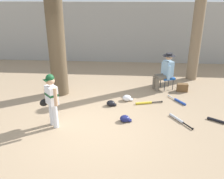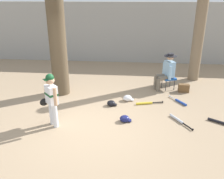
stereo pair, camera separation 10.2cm
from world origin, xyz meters
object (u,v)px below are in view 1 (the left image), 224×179
(young_ballplayer, at_px, (51,97))
(bat_aluminum_silver, at_px, (178,119))
(batting_helmet_white, at_px, (127,98))
(tree_behind_spectator, at_px, (197,31))
(bat_blue_youth, at_px, (179,101))
(seated_spectator, at_px, (165,70))
(tree_near_player, at_px, (54,20))
(bat_yellow_trainer, at_px, (146,103))
(batting_helmet_navy, at_px, (125,119))
(handbag_beside_stool, at_px, (182,88))
(bat_black_composite, at_px, (219,121))
(folding_stool, at_px, (167,78))
(batting_helmet_black, at_px, (111,103))

(young_ballplayer, xyz_separation_m, bat_aluminum_silver, (3.03, 0.47, -0.71))
(young_ballplayer, relative_size, batting_helmet_white, 4.14)
(tree_behind_spectator, xyz_separation_m, bat_blue_youth, (-0.84, -2.16, -1.71))
(seated_spectator, bearing_deg, bat_blue_youth, -73.72)
(tree_near_player, xyz_separation_m, bat_yellow_trainer, (2.67, -0.60, -2.24))
(bat_yellow_trainer, distance_m, batting_helmet_navy, 1.20)
(handbag_beside_stool, relative_size, bat_black_composite, 0.54)
(handbag_beside_stool, xyz_separation_m, batting_helmet_white, (-1.78, -0.86, -0.05))
(bat_yellow_trainer, relative_size, batting_helmet_navy, 2.71)
(young_ballplayer, distance_m, seated_spectator, 3.96)
(tree_behind_spectator, bearing_deg, bat_aluminum_silver, -107.92)
(batting_helmet_white, bearing_deg, bat_yellow_trainer, -19.83)
(folding_stool, distance_m, batting_helmet_navy, 2.71)
(handbag_beside_stool, bearing_deg, tree_behind_spectator, 65.88)
(handbag_beside_stool, relative_size, batting_helmet_navy, 1.16)
(bat_yellow_trainer, bearing_deg, tree_near_player, 167.38)
(folding_stool, relative_size, handbag_beside_stool, 1.50)
(batting_helmet_navy, bearing_deg, handbag_beside_stool, 49.52)
(batting_helmet_black, bearing_deg, folding_stool, 39.92)
(batting_helmet_black, bearing_deg, tree_near_player, 154.87)
(bat_black_composite, relative_size, batting_helmet_white, 2.01)
(tree_behind_spectator, height_order, bat_blue_youth, tree_behind_spectator)
(tree_near_player, bearing_deg, tree_behind_spectator, 21.45)
(handbag_beside_stool, bearing_deg, bat_yellow_trainer, -139.27)
(bat_yellow_trainer, height_order, batting_helmet_navy, batting_helmet_navy)
(folding_stool, height_order, handbag_beside_stool, folding_stool)
(seated_spectator, bearing_deg, tree_near_player, -168.94)
(tree_near_player, relative_size, bat_blue_youth, 8.07)
(young_ballplayer, height_order, bat_aluminum_silver, young_ballplayer)
(tree_behind_spectator, height_order, young_ballplayer, tree_behind_spectator)
(bat_black_composite, bearing_deg, batting_helmet_navy, -176.80)
(folding_stool, bearing_deg, seated_spectator, -160.24)
(bat_black_composite, distance_m, bat_blue_youth, 1.36)
(bat_yellow_trainer, xyz_separation_m, batting_helmet_black, (-1.00, -0.19, 0.04))
(handbag_beside_stool, height_order, batting_helmet_white, handbag_beside_stool)
(tree_behind_spectator, relative_size, folding_stool, 8.10)
(tree_behind_spectator, distance_m, bat_black_composite, 3.70)
(bat_black_composite, xyz_separation_m, batting_helmet_black, (-2.73, 0.74, 0.04))
(tree_near_player, relative_size, bat_yellow_trainer, 6.70)
(folding_stool, height_order, bat_aluminum_silver, folding_stool)
(tree_behind_spectator, xyz_separation_m, bat_black_composite, (-0.08, -3.29, -1.71))
(folding_stool, distance_m, bat_yellow_trainer, 1.53)
(batting_helmet_white, bearing_deg, tree_behind_spectator, 42.46)
(handbag_beside_stool, bearing_deg, bat_blue_youth, -106.93)
(bat_black_composite, bearing_deg, bat_yellow_trainer, 151.88)
(seated_spectator, xyz_separation_m, bat_aluminum_silver, (0.09, -2.17, -0.61))
(tree_near_player, xyz_separation_m, young_ballplayer, (0.39, -1.99, -1.53))
(folding_stool, xyz_separation_m, bat_yellow_trainer, (-0.76, -1.28, -0.33))
(tree_near_player, height_order, batting_helmet_black, tree_near_player)
(seated_spectator, distance_m, batting_helmet_navy, 2.68)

